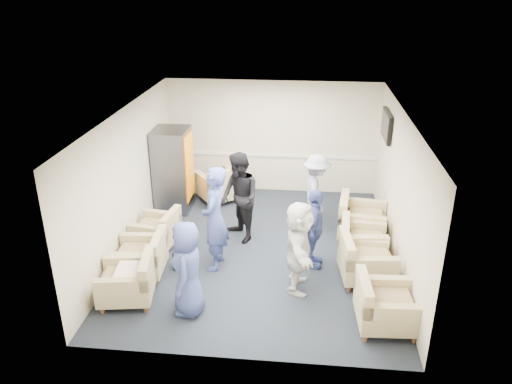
# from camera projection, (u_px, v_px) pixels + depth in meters

# --- Properties ---
(floor) EXTENTS (6.00, 6.00, 0.00)m
(floor) POSITION_uv_depth(u_px,v_px,m) (260.00, 250.00, 9.65)
(floor) COLOR #1B212B
(floor) RESTS_ON ground
(ceiling) EXTENTS (6.00, 6.00, 0.00)m
(ceiling) POSITION_uv_depth(u_px,v_px,m) (260.00, 114.00, 8.58)
(ceiling) COLOR silver
(ceiling) RESTS_ON back_wall
(back_wall) EXTENTS (5.00, 0.02, 2.70)m
(back_wall) POSITION_uv_depth(u_px,v_px,m) (272.00, 137.00, 11.85)
(back_wall) COLOR beige
(back_wall) RESTS_ON floor
(front_wall) EXTENTS (5.00, 0.02, 2.70)m
(front_wall) POSITION_uv_depth(u_px,v_px,m) (238.00, 276.00, 6.38)
(front_wall) COLOR beige
(front_wall) RESTS_ON floor
(left_wall) EXTENTS (0.02, 6.00, 2.70)m
(left_wall) POSITION_uv_depth(u_px,v_px,m) (128.00, 181.00, 9.35)
(left_wall) COLOR beige
(left_wall) RESTS_ON floor
(right_wall) EXTENTS (0.02, 6.00, 2.70)m
(right_wall) POSITION_uv_depth(u_px,v_px,m) (400.00, 191.00, 8.88)
(right_wall) COLOR beige
(right_wall) RESTS_ON floor
(chair_rail) EXTENTS (4.98, 0.04, 0.06)m
(chair_rail) POSITION_uv_depth(u_px,v_px,m) (272.00, 155.00, 12.01)
(chair_rail) COLOR silver
(chair_rail) RESTS_ON back_wall
(tv) EXTENTS (0.10, 1.00, 0.58)m
(tv) POSITION_uv_depth(u_px,v_px,m) (386.00, 126.00, 10.25)
(tv) COLOR black
(tv) RESTS_ON right_wall
(armchair_left_near) EXTENTS (0.96, 0.96, 0.67)m
(armchair_left_near) POSITION_uv_depth(u_px,v_px,m) (130.00, 282.00, 8.05)
(armchair_left_near) COLOR tan
(armchair_left_near) RESTS_ON floor
(armchair_left_mid) EXTENTS (0.89, 0.89, 0.67)m
(armchair_left_mid) POSITION_uv_depth(u_px,v_px,m) (143.00, 258.00, 8.75)
(armchair_left_mid) COLOR tan
(armchair_left_mid) RESTS_ON floor
(armchair_left_far) EXTENTS (0.90, 0.90, 0.63)m
(armchair_left_far) POSITION_uv_depth(u_px,v_px,m) (158.00, 231.00, 9.70)
(armchair_left_far) COLOR tan
(armchair_left_far) RESTS_ON floor
(armchair_right_near) EXTENTS (0.91, 0.91, 0.69)m
(armchair_right_near) POSITION_uv_depth(u_px,v_px,m) (383.00, 307.00, 7.43)
(armchair_right_near) COLOR tan
(armchair_right_near) RESTS_ON floor
(armchair_right_midnear) EXTENTS (0.98, 0.98, 0.71)m
(armchair_right_midnear) POSITION_uv_depth(u_px,v_px,m) (363.00, 262.00, 8.58)
(armchair_right_midnear) COLOR tan
(armchair_right_midnear) RESTS_ON floor
(armchair_right_midfar) EXTENTS (0.89, 0.89, 0.67)m
(armchair_right_midfar) POSITION_uv_depth(u_px,v_px,m) (360.00, 243.00, 9.23)
(armchair_right_midfar) COLOR tan
(armchair_right_midfar) RESTS_ON floor
(armchair_right_far) EXTENTS (1.02, 1.02, 0.73)m
(armchair_right_far) POSITION_uv_depth(u_px,v_px,m) (359.00, 221.00, 9.99)
(armchair_right_far) COLOR tan
(armchair_right_far) RESTS_ON floor
(armchair_corner) EXTENTS (1.29, 1.29, 0.74)m
(armchair_corner) POSITION_uv_depth(u_px,v_px,m) (221.00, 186.00, 11.65)
(armchair_corner) COLOR tan
(armchair_corner) RESTS_ON floor
(vending_machine) EXTENTS (0.75, 0.88, 1.85)m
(vending_machine) POSITION_uv_depth(u_px,v_px,m) (174.00, 170.00, 11.05)
(vending_machine) COLOR #52535A
(vending_machine) RESTS_ON floor
(backpack) EXTENTS (0.26, 0.19, 0.43)m
(backpack) POSITION_uv_depth(u_px,v_px,m) (181.00, 258.00, 8.95)
(backpack) COLOR black
(backpack) RESTS_ON floor
(pillow) EXTENTS (0.43, 0.54, 0.15)m
(pillow) POSITION_uv_depth(u_px,v_px,m) (128.00, 273.00, 7.97)
(pillow) COLOR white
(pillow) RESTS_ON armchair_left_near
(person_front_left) EXTENTS (0.53, 0.78, 1.55)m
(person_front_left) POSITION_uv_depth(u_px,v_px,m) (188.00, 269.00, 7.60)
(person_front_left) COLOR #3B4A8D
(person_front_left) RESTS_ON floor
(person_mid_left) EXTENTS (0.51, 0.73, 1.92)m
(person_mid_left) POSITION_uv_depth(u_px,v_px,m) (215.00, 219.00, 8.75)
(person_mid_left) COLOR #3B4A8D
(person_mid_left) RESTS_ON floor
(person_back_left) EXTENTS (1.06, 1.11, 1.81)m
(person_back_left) POSITION_uv_depth(u_px,v_px,m) (239.00, 198.00, 9.71)
(person_back_left) COLOR black
(person_back_left) RESTS_ON floor
(person_back_right) EXTENTS (0.71, 1.08, 1.57)m
(person_back_right) POSITION_uv_depth(u_px,v_px,m) (316.00, 191.00, 10.32)
(person_back_right) COLOR beige
(person_back_right) RESTS_ON floor
(person_mid_right) EXTENTS (0.44, 0.91, 1.50)m
(person_mid_right) POSITION_uv_depth(u_px,v_px,m) (314.00, 229.00, 8.85)
(person_mid_right) COLOR #3B4A8D
(person_mid_right) RESTS_ON floor
(person_front_right) EXTENTS (0.48, 1.48, 1.60)m
(person_front_right) POSITION_uv_depth(u_px,v_px,m) (299.00, 247.00, 8.17)
(person_front_right) COLOR silver
(person_front_right) RESTS_ON floor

